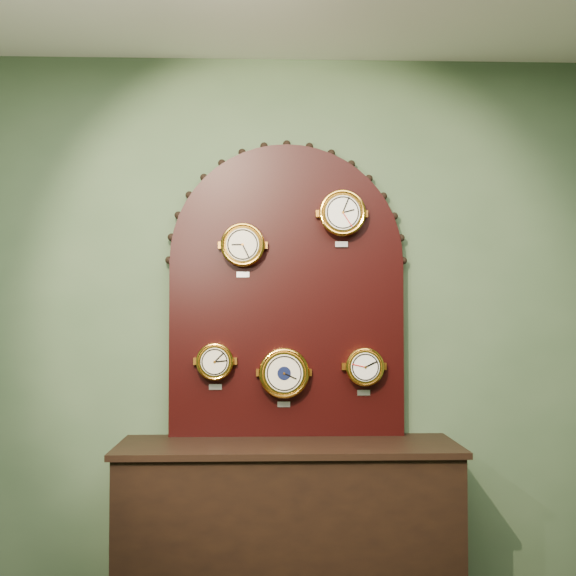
{
  "coord_description": "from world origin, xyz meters",
  "views": [
    {
      "loc": [
        -0.11,
        -1.24,
        1.46
      ],
      "look_at": [
        0.0,
        2.25,
        1.58
      ],
      "focal_mm": 44.74,
      "sensor_mm": 36.0,
      "label": 1
    }
  ],
  "objects_px": {
    "roman_clock": "(243,245)",
    "tide_clock": "(364,367)",
    "arabic_clock": "(342,213)",
    "shop_counter": "(288,533)",
    "barometer": "(284,373)",
    "hygrometer": "(215,361)",
    "display_board": "(287,280)"
  },
  "relations": [
    {
      "from": "display_board",
      "to": "tide_clock",
      "type": "xyz_separation_m",
      "value": [
        0.39,
        -0.07,
        -0.44
      ]
    },
    {
      "from": "shop_counter",
      "to": "arabic_clock",
      "type": "height_order",
      "value": "arabic_clock"
    },
    {
      "from": "shop_counter",
      "to": "barometer",
      "type": "height_order",
      "value": "barometer"
    },
    {
      "from": "shop_counter",
      "to": "arabic_clock",
      "type": "relative_size",
      "value": 5.56
    },
    {
      "from": "roman_clock",
      "to": "shop_counter",
      "type": "bearing_deg",
      "value": -34.28
    },
    {
      "from": "barometer",
      "to": "tide_clock",
      "type": "relative_size",
      "value": 1.23
    },
    {
      "from": "barometer",
      "to": "tide_clock",
      "type": "xyz_separation_m",
      "value": [
        0.41,
        0.0,
        0.03
      ]
    },
    {
      "from": "roman_clock",
      "to": "display_board",
      "type": "bearing_deg",
      "value": 16.45
    },
    {
      "from": "arabic_clock",
      "to": "hygrometer",
      "type": "xyz_separation_m",
      "value": [
        -0.64,
        0.0,
        -0.75
      ]
    },
    {
      "from": "display_board",
      "to": "roman_clock",
      "type": "height_order",
      "value": "display_board"
    },
    {
      "from": "display_board",
      "to": "barometer",
      "type": "bearing_deg",
      "value": -103.41
    },
    {
      "from": "hygrometer",
      "to": "tide_clock",
      "type": "height_order",
      "value": "hygrometer"
    },
    {
      "from": "roman_clock",
      "to": "arabic_clock",
      "type": "relative_size",
      "value": 0.95
    },
    {
      "from": "arabic_clock",
      "to": "hygrometer",
      "type": "height_order",
      "value": "arabic_clock"
    },
    {
      "from": "hygrometer",
      "to": "barometer",
      "type": "xyz_separation_m",
      "value": [
        0.35,
        -0.0,
        -0.06
      ]
    },
    {
      "from": "display_board",
      "to": "tide_clock",
      "type": "distance_m",
      "value": 0.59
    },
    {
      "from": "hygrometer",
      "to": "tide_clock",
      "type": "relative_size",
      "value": 0.97
    },
    {
      "from": "arabic_clock",
      "to": "barometer",
      "type": "xyz_separation_m",
      "value": [
        -0.3,
        -0.0,
        -0.81
      ]
    },
    {
      "from": "arabic_clock",
      "to": "tide_clock",
      "type": "xyz_separation_m",
      "value": [
        0.11,
        0.0,
        -0.78
      ]
    },
    {
      "from": "shop_counter",
      "to": "display_board",
      "type": "height_order",
      "value": "display_board"
    },
    {
      "from": "roman_clock",
      "to": "arabic_clock",
      "type": "bearing_deg",
      "value": -0.04
    },
    {
      "from": "shop_counter",
      "to": "barometer",
      "type": "bearing_deg",
      "value": 96.01
    },
    {
      "from": "tide_clock",
      "to": "arabic_clock",
      "type": "bearing_deg",
      "value": -179.44
    },
    {
      "from": "hygrometer",
      "to": "barometer",
      "type": "relative_size",
      "value": 0.79
    },
    {
      "from": "display_board",
      "to": "tide_clock",
      "type": "relative_size",
      "value": 6.19
    },
    {
      "from": "arabic_clock",
      "to": "hygrometer",
      "type": "distance_m",
      "value": 0.99
    },
    {
      "from": "hygrometer",
      "to": "barometer",
      "type": "height_order",
      "value": "hygrometer"
    },
    {
      "from": "roman_clock",
      "to": "tide_clock",
      "type": "bearing_deg",
      "value": 0.07
    },
    {
      "from": "display_board",
      "to": "tide_clock",
      "type": "height_order",
      "value": "display_board"
    },
    {
      "from": "shop_counter",
      "to": "display_board",
      "type": "relative_size",
      "value": 1.05
    },
    {
      "from": "shop_counter",
      "to": "hygrometer",
      "type": "bearing_deg",
      "value": 156.98
    },
    {
      "from": "barometer",
      "to": "tide_clock",
      "type": "bearing_deg",
      "value": 0.22
    }
  ]
}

